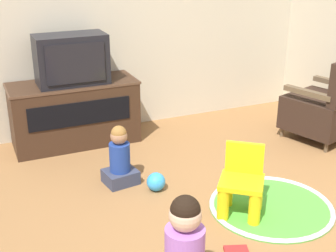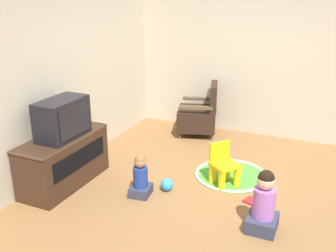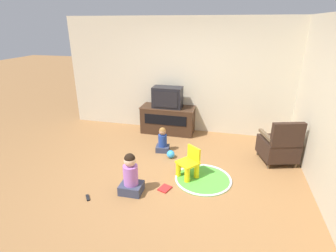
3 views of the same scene
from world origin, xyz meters
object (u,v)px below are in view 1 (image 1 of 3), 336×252
Objects in this scene: black_armchair at (324,108)px; tv_cabinet at (75,112)px; yellow_kid_chair at (241,188)px; television at (71,59)px; toy_ball at (156,182)px; child_watching_left at (120,159)px.

tv_cabinet is at bearing -38.61° from black_armchair.
black_armchair is 1.65× the size of yellow_kid_chair.
television reaches higher than tv_cabinet.
television is at bearing -37.76° from black_armchair.
television is at bearing 106.91° from toy_ball.
child_watching_left is at bearing 133.51° from toy_ball.
yellow_kid_chair reaches higher than toy_ball.
toy_ball is (0.36, -1.20, -0.80)m from television.
television is at bearing -90.00° from tv_cabinet.
yellow_kid_chair is at bearing -52.42° from toy_ball.
yellow_kid_chair is 1.02× the size of child_watching_left.
black_armchair is 1.69× the size of child_watching_left.
black_armchair reaches higher than tv_cabinet.
television is 0.76× the size of black_armchair.
yellow_kid_chair is at bearing 13.19° from black_armchair.
toy_ball is (0.23, -0.24, -0.15)m from child_watching_left.
black_armchair is at bearing -20.79° from television.
television reaches higher than yellow_kid_chair.
black_armchair is (2.34, -0.93, 0.01)m from tv_cabinet.
black_armchair is 1.77m from yellow_kid_chair.
television is (0.00, -0.04, 0.54)m from tv_cabinet.
child_watching_left is (-2.20, -0.07, -0.11)m from black_armchair.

